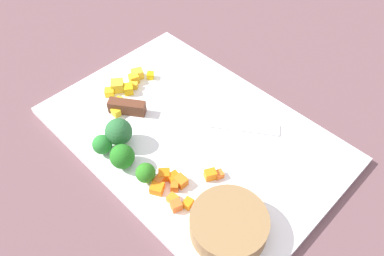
{
  "coord_description": "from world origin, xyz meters",
  "views": [
    {
      "loc": [
        0.29,
        -0.29,
        0.49
      ],
      "look_at": [
        0.0,
        0.0,
        0.02
      ],
      "focal_mm": 35.17,
      "sensor_mm": 36.0,
      "label": 1
    }
  ],
  "objects": [
    {
      "name": "carrot_dice_9",
      "position": [
        0.04,
        -0.1,
        0.02
      ],
      "size": [
        0.02,
        0.02,
        0.01
      ],
      "primitive_type": "cube",
      "rotation": [
        0.0,
        0.0,
        1.85
      ],
      "color": "orange",
      "rests_on": "cutting_board"
    },
    {
      "name": "carrot_dice_8",
      "position": [
        0.09,
        -0.1,
        0.02
      ],
      "size": [
        0.02,
        0.02,
        0.01
      ],
      "primitive_type": "cube",
      "rotation": [
        0.0,
        0.0,
        1.8
      ],
      "color": "orange",
      "rests_on": "cutting_board"
    },
    {
      "name": "broccoli_floret_1",
      "position": [
        -0.03,
        -0.12,
        0.03
      ],
      "size": [
        0.04,
        0.04,
        0.04
      ],
      "color": "#82AC5E",
      "rests_on": "cutting_board"
    },
    {
      "name": "carrot_dice_5",
      "position": [
        0.06,
        -0.1,
        0.02
      ],
      "size": [
        0.02,
        0.02,
        0.01
      ],
      "primitive_type": "cube",
      "rotation": [
        0.0,
        0.0,
        2.29
      ],
      "color": "orange",
      "rests_on": "cutting_board"
    },
    {
      "name": "ground_plane",
      "position": [
        0.0,
        0.0,
        0.0
      ],
      "size": [
        4.0,
        4.0,
        0.0
      ],
      "primitive_type": "plane",
      "color": "brown"
    },
    {
      "name": "carrot_dice_2",
      "position": [
        0.06,
        -0.08,
        0.02
      ],
      "size": [
        0.02,
        0.02,
        0.01
      ],
      "primitive_type": "cube",
      "rotation": [
        0.0,
        0.0,
        1.52
      ],
      "color": "orange",
      "rests_on": "cutting_board"
    },
    {
      "name": "broccoli_floret_2",
      "position": [
        0.02,
        -0.12,
        0.03
      ],
      "size": [
        0.03,
        0.03,
        0.03
      ],
      "color": "#96C056",
      "rests_on": "cutting_board"
    },
    {
      "name": "pepper_dice_0",
      "position": [
        -0.12,
        -0.05,
        0.02
      ],
      "size": [
        0.03,
        0.03,
        0.01
      ],
      "primitive_type": "cube",
      "rotation": [
        0.0,
        0.0,
        2.3
      ],
      "color": "yellow",
      "rests_on": "cutting_board"
    },
    {
      "name": "broccoli_floret_0",
      "position": [
        -0.07,
        -0.1,
        0.04
      ],
      "size": [
        0.04,
        0.04,
        0.05
      ],
      "color": "#83C45C",
      "rests_on": "cutting_board"
    },
    {
      "name": "pepper_dice_4",
      "position": [
        -0.17,
        -0.04,
        0.02
      ],
      "size": [
        0.02,
        0.02,
        0.01
      ],
      "primitive_type": "cube",
      "rotation": [
        0.0,
        0.0,
        2.45
      ],
      "color": "yellow",
      "rests_on": "cutting_board"
    },
    {
      "name": "carrot_dice_4",
      "position": [
        0.08,
        -0.04,
        0.02
      ],
      "size": [
        0.02,
        0.02,
        0.01
      ],
      "primitive_type": "cube",
      "rotation": [
        0.0,
        0.0,
        1.08
      ],
      "color": "orange",
      "rests_on": "cutting_board"
    },
    {
      "name": "pepper_dice_5",
      "position": [
        -0.15,
        0.04,
        0.02
      ],
      "size": [
        0.02,
        0.02,
        0.01
      ],
      "primitive_type": "cube",
      "rotation": [
        0.0,
        0.0,
        2.27
      ],
      "color": "yellow",
      "rests_on": "cutting_board"
    },
    {
      "name": "carrot_dice_10",
      "position": [
        0.04,
        -0.12,
        0.02
      ],
      "size": [
        0.03,
        0.02,
        0.01
      ],
      "primitive_type": "cube",
      "rotation": [
        0.0,
        0.0,
        0.52
      ],
      "color": "orange",
      "rests_on": "cutting_board"
    },
    {
      "name": "pepper_dice_1",
      "position": [
        -0.14,
        -0.04,
        0.02
      ],
      "size": [
        0.02,
        0.02,
        0.01
      ],
      "primitive_type": "cube",
      "rotation": [
        0.0,
        0.0,
        0.34
      ],
      "color": "yellow",
      "rests_on": "cutting_board"
    },
    {
      "name": "pepper_dice_7",
      "position": [
        -0.17,
        0.02,
        0.02
      ],
      "size": [
        0.03,
        0.03,
        0.02
      ],
      "primitive_type": "cube",
      "rotation": [
        0.0,
        0.0,
        1.13
      ],
      "color": "yellow",
      "rests_on": "cutting_board"
    },
    {
      "name": "pepper_dice_8",
      "position": [
        -0.16,
        0.01,
        0.02
      ],
      "size": [
        0.02,
        0.02,
        0.02
      ],
      "primitive_type": "cube",
      "rotation": [
        0.0,
        0.0,
        2.81
      ],
      "color": "yellow",
      "rests_on": "cutting_board"
    },
    {
      "name": "chef_knife",
      "position": [
        -0.07,
        -0.02,
        0.02
      ],
      "size": [
        0.25,
        0.19,
        0.02
      ],
      "rotation": [
        0.0,
        0.0,
        0.61
      ],
      "color": "silver",
      "rests_on": "cutting_board"
    },
    {
      "name": "carrot_dice_6",
      "position": [
        0.09,
        -0.03,
        0.02
      ],
      "size": [
        0.02,
        0.02,
        0.01
      ],
      "primitive_type": "cube",
      "rotation": [
        0.0,
        0.0,
        1.21
      ],
      "color": "orange",
      "rests_on": "cutting_board"
    },
    {
      "name": "broccoli_floret_3",
      "position": [
        -0.07,
        -0.13,
        0.03
      ],
      "size": [
        0.03,
        0.03,
        0.03
      ],
      "color": "#8CBA6C",
      "rests_on": "cutting_board"
    },
    {
      "name": "carrot_dice_3",
      "position": [
        0.08,
        -0.12,
        0.02
      ],
      "size": [
        0.02,
        0.02,
        0.01
      ],
      "primitive_type": "cube",
      "rotation": [
        0.0,
        0.0,
        1.21
      ],
      "color": "orange",
      "rests_on": "cutting_board"
    },
    {
      "name": "prep_bowl",
      "position": [
        0.16,
        -0.09,
        0.03
      ],
      "size": [
        0.11,
        0.11,
        0.03
      ],
      "primitive_type": "cylinder",
      "color": "olive",
      "rests_on": "cutting_board"
    },
    {
      "name": "pepper_dice_3",
      "position": [
        -0.12,
        -0.07,
        0.02
      ],
      "size": [
        0.01,
        0.01,
        0.01
      ],
      "primitive_type": "cube",
      "rotation": [
        0.0,
        0.0,
        3.11
      ],
      "color": "yellow",
      "rests_on": "cutting_board"
    },
    {
      "name": "pepper_dice_6",
      "position": [
        -0.17,
        -0.02,
        0.02
      ],
      "size": [
        0.03,
        0.03,
        0.02
      ],
      "primitive_type": "cube",
      "rotation": [
        0.0,
        0.0,
        2.49
      ],
      "color": "yellow",
      "rests_on": "cutting_board"
    },
    {
      "name": "carrot_dice_1",
      "position": [
        0.07,
        -0.11,
        0.02
      ],
      "size": [
        0.02,
        0.01,
        0.01
      ],
      "primitive_type": "cube",
      "rotation": [
        0.0,
        0.0,
        1.66
      ],
      "color": "orange",
      "rests_on": "cutting_board"
    },
    {
      "name": "cutting_board",
      "position": [
        0.0,
        0.0,
        0.01
      ],
      "size": [
        0.48,
        0.32,
        0.01
      ],
      "primitive_type": "cube",
      "color": "white",
      "rests_on": "ground_plane"
    },
    {
      "name": "carrot_dice_0",
      "position": [
        0.03,
        -0.09,
        0.02
      ],
      "size": [
        0.02,
        0.02,
        0.01
      ],
      "primitive_type": "cube",
      "rotation": [
        0.0,
        0.0,
        2.4
      ],
      "color": "orange",
      "rests_on": "cutting_board"
    },
    {
      "name": "carrot_dice_7",
      "position": [
        0.05,
        -0.09,
        0.02
      ],
      "size": [
        0.02,
        0.02,
        0.01
      ],
      "primitive_type": "cube",
      "rotation": [
        0.0,
        0.0,
        1.41
      ],
      "color": "orange",
      "rests_on": "cutting_board"
    },
    {
      "name": "pepper_dice_2",
      "position": [
        -0.15,
        -0.01,
        0.02
      ],
      "size": [
        0.02,
        0.02,
        0.02
      ],
      "primitive_type": "cube",
      "rotation": [
        0.0,
        0.0,
        0.99
      ],
      "color": "yellow",
      "rests_on": "cutting_board"
    },
    {
      "name": "pepper_dice_9",
      "position": [
        -0.15,
        0.0,
        0.02
      ],
      "size": [
        0.02,
        0.02,
        0.01
      ],
      "primitive_type": "cube",
      "rotation": [
        0.0,
        0.0,
        0.7
      ],
      "color": "yellow",
      "rests_on": "cutting_board"
    }
  ]
}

